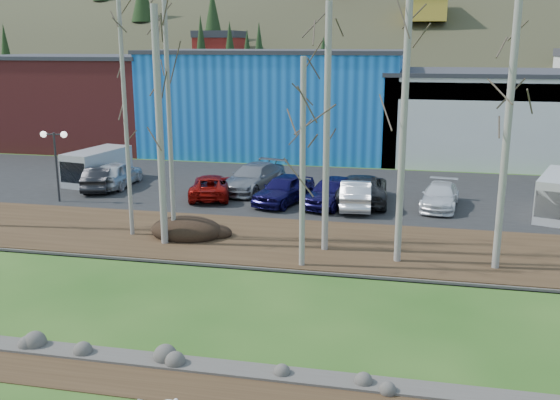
% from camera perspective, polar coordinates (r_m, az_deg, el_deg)
% --- Properties ---
extents(dirt_strip, '(80.00, 1.80, 0.03)m').
position_cam_1_polar(dirt_strip, '(17.30, -6.93, -16.63)').
color(dirt_strip, '#382616').
rests_on(dirt_strip, ground).
extents(near_bank_rocks, '(80.00, 0.80, 0.50)m').
position_cam_1_polar(near_bank_rocks, '(18.12, -5.88, -15.11)').
color(near_bank_rocks, '#47423D').
rests_on(near_bank_rocks, ground).
extents(river, '(80.00, 8.00, 0.90)m').
position_cam_1_polar(river, '(21.64, -2.53, -9.96)').
color(river, black).
rests_on(river, ground).
extents(far_bank_rocks, '(80.00, 0.80, 0.46)m').
position_cam_1_polar(far_bank_rocks, '(25.33, -0.21, -6.26)').
color(far_bank_rocks, '#47423D').
rests_on(far_bank_rocks, ground).
extents(far_bank, '(80.00, 7.00, 0.15)m').
position_cam_1_polar(far_bank, '(28.27, 1.16, -3.90)').
color(far_bank, '#382616').
rests_on(far_bank, ground).
extents(parking_lot, '(80.00, 14.00, 0.14)m').
position_cam_1_polar(parking_lot, '(38.26, 4.12, 0.88)').
color(parking_lot, black).
rests_on(parking_lot, ground).
extents(building_brick, '(16.32, 12.24, 7.80)m').
position_cam_1_polar(building_brick, '(58.80, -17.86, 8.69)').
color(building_brick, maroon).
rests_on(building_brick, ground).
extents(building_blue, '(20.40, 12.24, 8.30)m').
position_cam_1_polar(building_blue, '(52.29, -0.24, 9.03)').
color(building_blue, '#1457AE').
rests_on(building_blue, ground).
extents(building_white, '(18.36, 12.24, 6.80)m').
position_cam_1_polar(building_white, '(51.65, 19.84, 7.31)').
color(building_white, silver).
rests_on(building_white, ground).
extents(dirt_mound, '(3.39, 2.39, 0.66)m').
position_cam_1_polar(dirt_mound, '(29.21, -8.54, -2.62)').
color(dirt_mound, black).
rests_on(dirt_mound, far_bank).
extents(birch_1, '(0.19, 0.19, 11.05)m').
position_cam_1_polar(birch_1, '(28.93, -13.96, 7.47)').
color(birch_1, '#B0AA9E').
rests_on(birch_1, far_bank).
extents(birch_2, '(0.31, 0.31, 10.25)m').
position_cam_1_polar(birch_2, '(27.34, -10.95, 6.41)').
color(birch_2, '#B0AA9E').
rests_on(birch_2, far_bank).
extents(birch_3, '(0.21, 0.21, 11.60)m').
position_cam_1_polar(birch_3, '(27.98, -10.12, 8.03)').
color(birch_3, '#B0AA9E').
rests_on(birch_3, far_bank).
extents(birch_4, '(0.28, 0.28, 10.31)m').
position_cam_1_polar(birch_4, '(26.01, 4.30, 6.32)').
color(birch_4, '#B0AA9E').
rests_on(birch_4, far_bank).
extents(birch_5, '(0.20, 0.20, 8.15)m').
position_cam_1_polar(birch_5, '(27.50, 2.08, 4.50)').
color(birch_5, '#B0AA9E').
rests_on(birch_5, far_bank).
extents(birch_6, '(0.23, 0.23, 8.21)m').
position_cam_1_polar(birch_6, '(24.20, 2.08, 3.23)').
color(birch_6, '#B0AA9E').
rests_on(birch_6, far_bank).
extents(birch_7, '(0.28, 0.28, 11.53)m').
position_cam_1_polar(birch_7, '(24.88, 11.25, 7.15)').
color(birch_7, '#B0AA9E').
rests_on(birch_7, far_bank).
extents(birch_8, '(0.29, 0.29, 10.23)m').
position_cam_1_polar(birch_8, '(25.22, 20.00, 5.16)').
color(birch_8, '#B0AA9E').
rests_on(birch_8, far_bank).
extents(street_lamp, '(1.52, 0.47, 3.99)m').
position_cam_1_polar(street_lamp, '(36.78, -19.90, 4.62)').
color(street_lamp, '#262628').
rests_on(street_lamp, parking_lot).
extents(car_0, '(2.13, 4.82, 1.61)m').
position_cam_1_polar(car_0, '(40.04, -14.72, 2.33)').
color(car_0, silver).
rests_on(car_0, parking_lot).
extents(car_1, '(2.62, 4.59, 1.43)m').
position_cam_1_polar(car_1, '(39.52, -16.09, 1.95)').
color(car_1, black).
rests_on(car_1, parking_lot).
extents(car_2, '(3.15, 5.13, 1.33)m').
position_cam_1_polar(car_2, '(36.27, -6.28, 1.28)').
color(car_2, maroon).
rests_on(car_2, parking_lot).
extents(car_3, '(3.56, 5.94, 1.61)m').
position_cam_1_polar(car_3, '(37.63, -2.42, 2.05)').
color(car_3, gray).
rests_on(car_3, parking_lot).
extents(car_4, '(3.25, 5.06, 1.60)m').
position_cam_1_polar(car_4, '(34.66, 0.36, 0.99)').
color(car_4, '#110D42').
rests_on(car_4, parking_lot).
extents(car_5, '(1.98, 4.72, 1.52)m').
position_cam_1_polar(car_5, '(33.98, 6.93, 0.55)').
color(car_5, silver).
rests_on(car_5, parking_lot).
extents(car_6, '(2.92, 5.80, 1.58)m').
position_cam_1_polar(car_6, '(35.19, 7.60, 1.05)').
color(car_6, '#252628').
rests_on(car_6, parking_lot).
extents(car_7, '(2.38, 4.71, 1.31)m').
position_cam_1_polar(car_7, '(34.81, 14.42, 0.35)').
color(car_7, white).
rests_on(car_7, parking_lot).
extents(car_8, '(2.92, 5.80, 1.58)m').
position_cam_1_polar(car_8, '(35.20, 7.40, 1.06)').
color(car_8, '#252628').
rests_on(car_8, parking_lot).
extents(car_9, '(3.25, 5.06, 1.60)m').
position_cam_1_polar(car_9, '(34.24, 4.74, 0.78)').
color(car_9, '#110D42').
rests_on(car_9, parking_lot).
extents(van_grey, '(2.82, 5.05, 2.09)m').
position_cam_1_polar(van_grey, '(41.52, -16.51, 2.95)').
color(van_grey, silver).
rests_on(van_grey, parking_lot).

